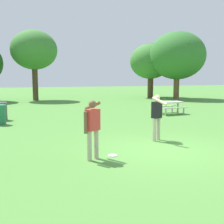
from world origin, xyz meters
TOP-DOWN VIEW (x-y plane):
  - ground_plane at (0.00, 0.00)m, footprint 120.00×120.00m
  - person_thrower at (-2.33, -0.20)m, footprint 0.56×0.82m
  - person_catcher at (0.48, 1.19)m, footprint 0.56×0.82m
  - frisbee at (-1.69, -0.06)m, footprint 0.27×0.27m
  - picnic_table_near at (4.88, 7.28)m, footprint 1.78×1.52m
  - trash_can_beside_table at (-4.87, 6.80)m, footprint 0.59×0.59m
  - trash_can_further_along at (-4.81, 8.27)m, footprint 0.59×0.59m
  - tree_broad_center at (-1.92, 20.74)m, footprint 4.46×4.46m
  - tree_far_right at (10.55, 20.17)m, footprint 4.56×4.56m
  - tree_slender_mid at (10.98, 20.74)m, footprint 4.37×4.37m
  - tree_back_left at (12.23, 17.46)m, footprint 5.81×5.81m

SIDE VIEW (x-z plane):
  - ground_plane at x=0.00m, z-range 0.00..0.00m
  - frisbee at x=-1.69m, z-range 0.00..0.03m
  - trash_can_beside_table at x=-4.87m, z-range 0.00..0.96m
  - trash_can_further_along at x=-4.81m, z-range 0.00..0.96m
  - picnic_table_near at x=4.88m, z-range 0.18..0.95m
  - person_thrower at x=-2.33m, z-range 0.14..1.78m
  - person_catcher at x=0.48m, z-range 0.14..1.78m
  - tree_far_right at x=10.55m, z-range 1.03..7.03m
  - tree_slender_mid at x=10.98m, z-range 1.17..7.30m
  - tree_back_left at x=12.23m, z-range 1.02..8.03m
  - tree_broad_center at x=-1.92m, z-range 1.47..8.30m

